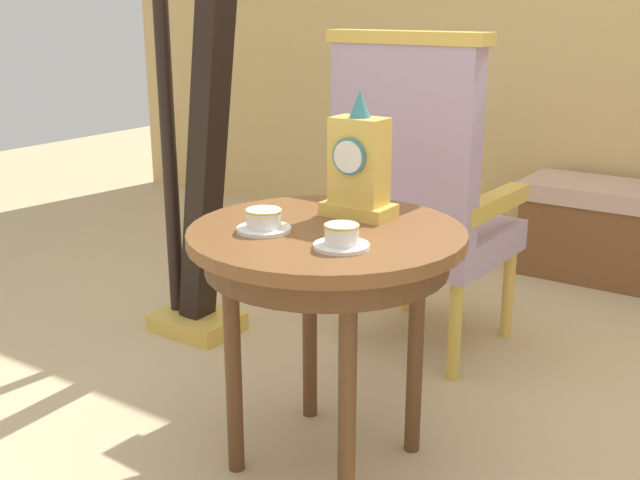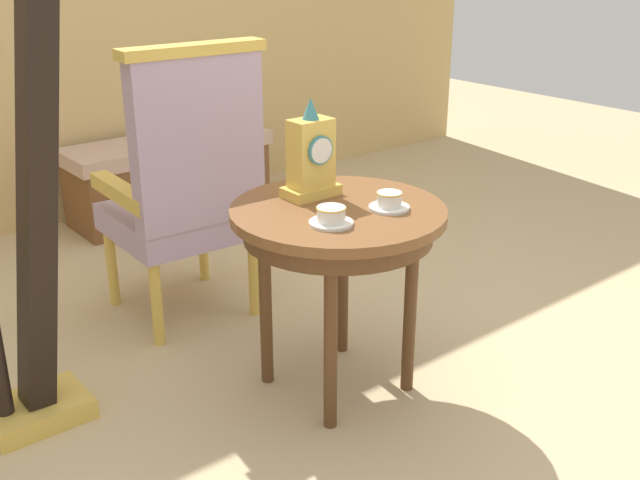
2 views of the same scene
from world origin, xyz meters
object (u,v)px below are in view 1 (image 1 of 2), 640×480
at_px(teacup_left, 264,221).
at_px(harp, 196,157).
at_px(side_table, 327,258).
at_px(armchair, 419,194).
at_px(mantel_clock, 359,167).
at_px(teacup_right, 341,238).

relative_size(teacup_left, harp, 0.08).
bearing_deg(side_table, armchair, 99.28).
bearing_deg(armchair, teacup_left, -89.55).
bearing_deg(side_table, mantel_clock, 88.25).
height_order(teacup_right, armchair, armchair).
bearing_deg(teacup_left, mantel_clock, 64.03).
relative_size(teacup_right, harp, 0.08).
xyz_separation_m(teacup_right, mantel_clock, (-0.11, 0.26, 0.11)).
distance_m(mantel_clock, harp, 0.94).
relative_size(side_table, mantel_clock, 2.12).
bearing_deg(teacup_right, teacup_left, 177.72).
height_order(teacup_left, harp, harp).
bearing_deg(armchair, harp, -157.53).
bearing_deg(harp, armchair, 22.47).
height_order(armchair, harp, harp).
height_order(teacup_left, mantel_clock, mantel_clock).
bearing_deg(side_table, teacup_right, -44.46).
xyz_separation_m(teacup_left, mantel_clock, (0.12, 0.25, 0.11)).
relative_size(teacup_left, mantel_clock, 0.41).
bearing_deg(armchair, mantel_clock, -78.19).
bearing_deg(teacup_right, armchair, 105.42).
relative_size(mantel_clock, harp, 0.20).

